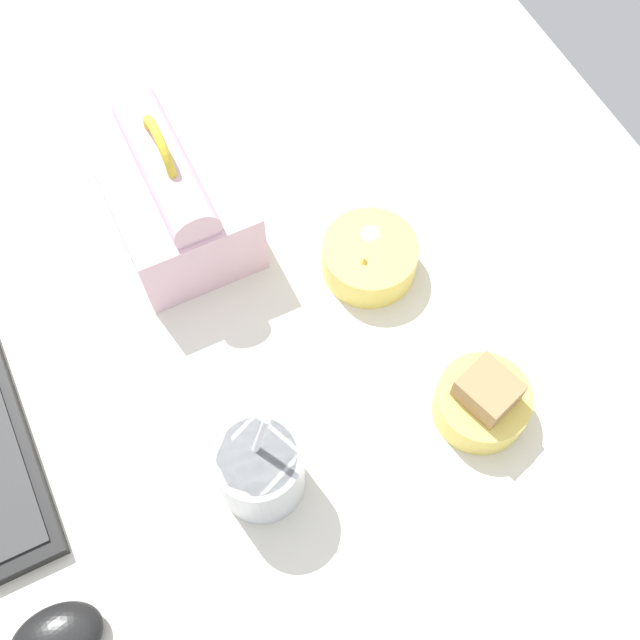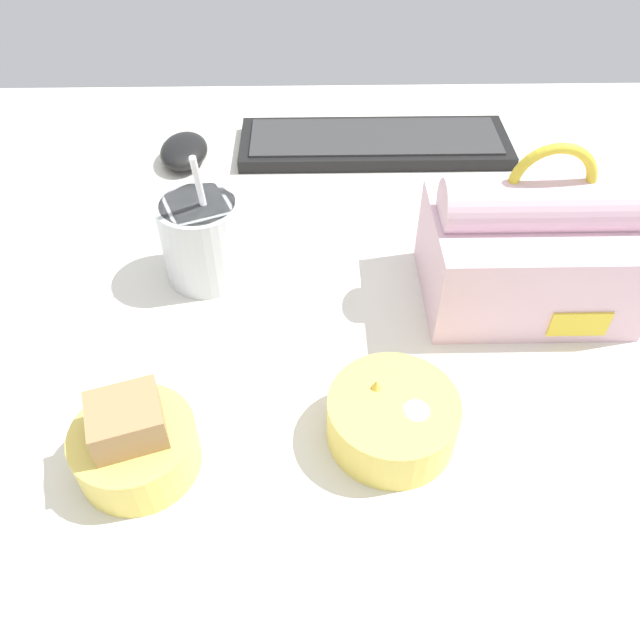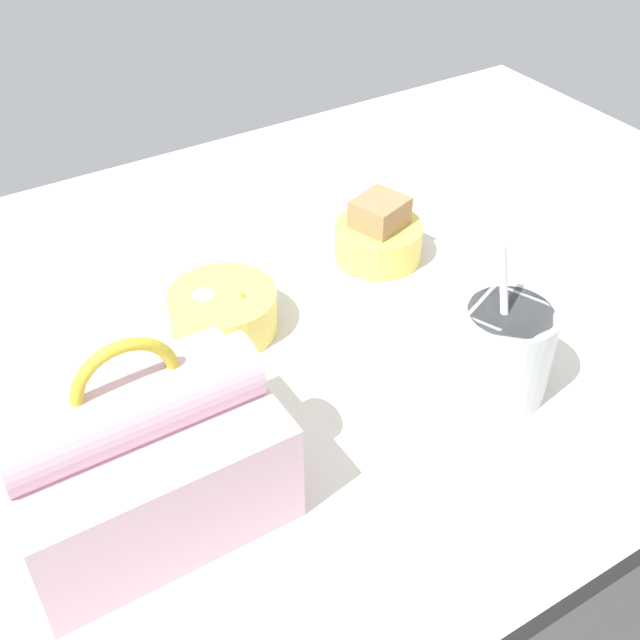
# 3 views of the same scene
# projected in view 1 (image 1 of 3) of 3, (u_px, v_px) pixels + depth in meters

# --- Properties ---
(desk_surface) EXTENTS (1.40, 1.10, 0.02)m
(desk_surface) POSITION_uv_depth(u_px,v_px,m) (274.00, 353.00, 0.92)
(desk_surface) COLOR silver
(desk_surface) RESTS_ON ground
(lunch_bag) EXTENTS (0.21, 0.15, 0.18)m
(lunch_bag) POSITION_uv_depth(u_px,v_px,m) (173.00, 194.00, 0.94)
(lunch_bag) COLOR beige
(lunch_bag) RESTS_ON desk_surface
(soup_cup) EXTENTS (0.09, 0.09, 0.16)m
(soup_cup) POSITION_uv_depth(u_px,v_px,m) (260.00, 469.00, 0.80)
(soup_cup) COLOR silver
(soup_cup) RESTS_ON desk_surface
(bento_bowl_sandwich) EXTENTS (0.10, 0.10, 0.08)m
(bento_bowl_sandwich) POSITION_uv_depth(u_px,v_px,m) (483.00, 401.00, 0.86)
(bento_bowl_sandwich) COLOR #EFD65B
(bento_bowl_sandwich) RESTS_ON desk_surface
(bento_bowl_snacks) EXTENTS (0.11, 0.11, 0.06)m
(bento_bowl_snacks) POSITION_uv_depth(u_px,v_px,m) (369.00, 258.00, 0.94)
(bento_bowl_snacks) COLOR #EFD65B
(bento_bowl_snacks) RESTS_ON desk_surface
(computer_mouse) EXTENTS (0.06, 0.09, 0.03)m
(computer_mouse) POSITION_uv_depth(u_px,v_px,m) (56.00, 640.00, 0.76)
(computer_mouse) COLOR black
(computer_mouse) RESTS_ON desk_surface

